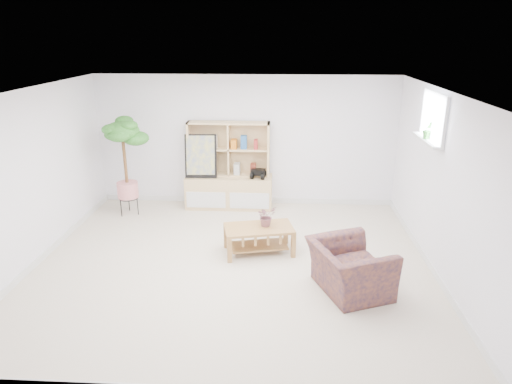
# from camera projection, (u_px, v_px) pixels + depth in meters

# --- Properties ---
(floor) EXTENTS (5.50, 5.00, 0.01)m
(floor) POSITION_uv_depth(u_px,v_px,m) (233.00, 264.00, 6.45)
(floor) COLOR beige
(floor) RESTS_ON ground
(ceiling) EXTENTS (5.50, 5.00, 0.01)m
(ceiling) POSITION_uv_depth(u_px,v_px,m) (229.00, 91.00, 5.66)
(ceiling) COLOR white
(ceiling) RESTS_ON walls
(walls) EXTENTS (5.51, 5.01, 2.40)m
(walls) POSITION_uv_depth(u_px,v_px,m) (231.00, 183.00, 6.05)
(walls) COLOR white
(walls) RESTS_ON floor
(baseboard) EXTENTS (5.50, 5.00, 0.10)m
(baseboard) POSITION_uv_depth(u_px,v_px,m) (233.00, 261.00, 6.43)
(baseboard) COLOR silver
(baseboard) RESTS_ON floor
(window) EXTENTS (0.10, 0.98, 0.68)m
(window) POSITION_uv_depth(u_px,v_px,m) (434.00, 117.00, 6.21)
(window) COLOR #C8E0FF
(window) RESTS_ON walls
(window_sill) EXTENTS (0.14, 1.00, 0.04)m
(window_sill) POSITION_uv_depth(u_px,v_px,m) (427.00, 140.00, 6.32)
(window_sill) COLOR silver
(window_sill) RESTS_ON walls
(storage_unit) EXTENTS (1.59, 0.53, 1.59)m
(storage_unit) POSITION_uv_depth(u_px,v_px,m) (229.00, 166.00, 8.31)
(storage_unit) COLOR #E1BD87
(storage_unit) RESTS_ON floor
(poster) EXTENTS (0.58, 0.16, 0.79)m
(poster) POSITION_uv_depth(u_px,v_px,m) (201.00, 156.00, 8.21)
(poster) COLOR yellow
(poster) RESTS_ON storage_unit
(toy_truck) EXTENTS (0.39, 0.30, 0.19)m
(toy_truck) POSITION_uv_depth(u_px,v_px,m) (258.00, 173.00, 8.25)
(toy_truck) COLOR black
(toy_truck) RESTS_ON storage_unit
(coffee_table) EXTENTS (1.09, 0.75, 0.41)m
(coffee_table) POSITION_uv_depth(u_px,v_px,m) (259.00, 240.00, 6.72)
(coffee_table) COLOR olive
(coffee_table) RESTS_ON floor
(table_plant) EXTENTS (0.36, 0.35, 0.30)m
(table_plant) POSITION_uv_depth(u_px,v_px,m) (266.00, 216.00, 6.66)
(table_plant) COLOR #266C2F
(table_plant) RESTS_ON coffee_table
(floor_tree) EXTENTS (0.75, 0.75, 1.75)m
(floor_tree) POSITION_uv_depth(u_px,v_px,m) (126.00, 167.00, 7.94)
(floor_tree) COLOR #206716
(floor_tree) RESTS_ON floor
(armchair) EXTENTS (1.14, 1.21, 0.71)m
(armchair) POSITION_uv_depth(u_px,v_px,m) (350.00, 265.00, 5.67)
(armchair) COLOR #161837
(armchair) RESTS_ON floor
(sill_plant) EXTENTS (0.16, 0.14, 0.25)m
(sill_plant) POSITION_uv_depth(u_px,v_px,m) (428.00, 130.00, 6.28)
(sill_plant) COLOR #206716
(sill_plant) RESTS_ON window_sill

